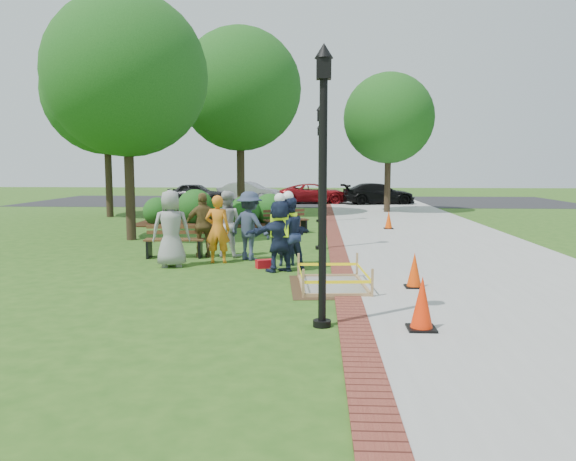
# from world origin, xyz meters

# --- Properties ---
(ground) EXTENTS (100.00, 100.00, 0.00)m
(ground) POSITION_xyz_m (0.00, 0.00, 0.00)
(ground) COLOR #285116
(ground) RESTS_ON ground
(sidewalk) EXTENTS (6.00, 60.00, 0.02)m
(sidewalk) POSITION_xyz_m (5.00, 10.00, 0.01)
(sidewalk) COLOR #9E9E99
(sidewalk) RESTS_ON ground
(brick_edging) EXTENTS (0.50, 60.00, 0.03)m
(brick_edging) POSITION_xyz_m (1.75, 10.00, 0.01)
(brick_edging) COLOR maroon
(brick_edging) RESTS_ON ground
(mulch_bed) EXTENTS (7.00, 3.00, 0.05)m
(mulch_bed) POSITION_xyz_m (-3.00, 12.00, 0.02)
(mulch_bed) COLOR #381E0F
(mulch_bed) RESTS_ON ground
(parking_lot) EXTENTS (36.00, 12.00, 0.01)m
(parking_lot) POSITION_xyz_m (0.00, 27.00, 0.00)
(parking_lot) COLOR black
(parking_lot) RESTS_ON ground
(wet_concrete_pad) EXTENTS (1.88, 2.43, 0.55)m
(wet_concrete_pad) POSITION_xyz_m (1.48, -0.15, 0.23)
(wet_concrete_pad) COLOR #47331E
(wet_concrete_pad) RESTS_ON ground
(bench_near) EXTENTS (1.63, 0.67, 0.86)m
(bench_near) POSITION_xyz_m (-2.67, 3.31, 0.27)
(bench_near) COLOR brown
(bench_near) RESTS_ON ground
(bench_far) EXTENTS (1.67, 1.08, 0.86)m
(bench_far) POSITION_xyz_m (0.03, 8.84, 0.28)
(bench_far) COLOR #502F1B
(bench_far) RESTS_ON ground
(cone_front) EXTENTS (0.42, 0.42, 0.84)m
(cone_front) POSITION_xyz_m (2.75, -3.14, 0.40)
(cone_front) COLOR black
(cone_front) RESTS_ON ground
(cone_back) EXTENTS (0.37, 0.37, 0.73)m
(cone_back) POSITION_xyz_m (3.13, -0.19, 0.35)
(cone_back) COLOR black
(cone_back) RESTS_ON ground
(cone_far) EXTENTS (0.36, 0.36, 0.71)m
(cone_far) POSITION_xyz_m (3.93, 10.34, 0.34)
(cone_far) COLOR black
(cone_far) RESTS_ON ground
(toolbox) EXTENTS (0.47, 0.38, 0.20)m
(toolbox) POSITION_xyz_m (-0.11, 1.89, 0.10)
(toolbox) COLOR #B70E18
(toolbox) RESTS_ON ground
(lamp_near) EXTENTS (0.28, 0.28, 4.26)m
(lamp_near) POSITION_xyz_m (1.25, -3.00, 2.48)
(lamp_near) COLOR black
(lamp_near) RESTS_ON ground
(lamp_mid) EXTENTS (0.28, 0.28, 4.26)m
(lamp_mid) POSITION_xyz_m (1.25, 5.00, 2.48)
(lamp_mid) COLOR black
(lamp_mid) RESTS_ON ground
(lamp_far) EXTENTS (0.28, 0.28, 4.26)m
(lamp_far) POSITION_xyz_m (1.25, 13.00, 2.48)
(lamp_far) COLOR black
(lamp_far) RESTS_ON ground
(tree_left) EXTENTS (5.27, 5.27, 8.01)m
(tree_left) POSITION_xyz_m (-5.04, 6.80, 5.36)
(tree_left) COLOR #3D2D1E
(tree_left) RESTS_ON ground
(tree_back) EXTENTS (5.93, 5.93, 9.09)m
(tree_back) POSITION_xyz_m (-2.62, 16.10, 6.11)
(tree_back) COLOR #3D2D1E
(tree_back) RESTS_ON ground
(tree_right) EXTENTS (4.67, 4.67, 7.22)m
(tree_right) POSITION_xyz_m (4.82, 18.25, 4.87)
(tree_right) COLOR #3D2D1E
(tree_right) RESTS_ON ground
(tree_far) EXTENTS (5.82, 5.82, 8.78)m
(tree_far) POSITION_xyz_m (-8.80, 14.90, 5.86)
(tree_far) COLOR #3D2D1E
(tree_far) RESTS_ON ground
(shrub_a) EXTENTS (1.22, 1.22, 1.22)m
(shrub_a) POSITION_xyz_m (-5.60, 11.84, 0.00)
(shrub_a) COLOR #174714
(shrub_a) RESTS_ON ground
(shrub_b) EXTENTS (1.57, 1.57, 1.57)m
(shrub_b) POSITION_xyz_m (-4.05, 12.21, 0.00)
(shrub_b) COLOR #174714
(shrub_b) RESTS_ON ground
(shrub_c) EXTENTS (1.30, 1.30, 1.30)m
(shrub_c) POSITION_xyz_m (-1.87, 11.81, 0.00)
(shrub_c) COLOR #174714
(shrub_c) RESTS_ON ground
(shrub_d) EXTENTS (1.37, 1.37, 1.37)m
(shrub_d) POSITION_xyz_m (-0.88, 12.35, 0.00)
(shrub_d) COLOR #174714
(shrub_d) RESTS_ON ground
(shrub_e) EXTENTS (0.90, 0.90, 0.90)m
(shrub_e) POSITION_xyz_m (-3.40, 13.23, 0.00)
(shrub_e) COLOR #174714
(shrub_e) RESTS_ON ground
(casual_person_a) EXTENTS (0.67, 0.51, 1.88)m
(casual_person_a) POSITION_xyz_m (-2.39, 1.93, 0.94)
(casual_person_a) COLOR gray
(casual_person_a) RESTS_ON ground
(casual_person_b) EXTENTS (0.56, 0.36, 1.73)m
(casual_person_b) POSITION_xyz_m (-1.36, 2.54, 0.86)
(casual_person_b) COLOR orange
(casual_person_b) RESTS_ON ground
(casual_person_c) EXTENTS (0.65, 0.50, 1.79)m
(casual_person_c) POSITION_xyz_m (-1.30, 3.52, 0.89)
(casual_person_c) COLOR silver
(casual_person_c) RESTS_ON ground
(casual_person_d) EXTENTS (0.63, 0.49, 1.74)m
(casual_person_d) POSITION_xyz_m (-1.89, 3.40, 0.87)
(casual_person_d) COLOR brown
(casual_person_d) RESTS_ON ground
(casual_person_e) EXTENTS (0.68, 0.60, 1.80)m
(casual_person_e) POSITION_xyz_m (-0.60, 3.03, 0.90)
(casual_person_e) COLOR #2D3750
(casual_person_e) RESTS_ON ground
(hivis_worker_a) EXTENTS (0.63, 0.53, 1.84)m
(hivis_worker_a) POSITION_xyz_m (0.29, 1.47, 0.92)
(hivis_worker_a) COLOR #18193F
(hivis_worker_a) RESTS_ON ground
(hivis_worker_b) EXTENTS (0.58, 0.44, 1.77)m
(hivis_worker_b) POSITION_xyz_m (0.40, 2.24, 0.88)
(hivis_worker_b) COLOR #1D304B
(hivis_worker_b) RESTS_ON ground
(hivis_worker_c) EXTENTS (0.66, 0.57, 1.88)m
(hivis_worker_c) POSITION_xyz_m (0.48, 1.63, 0.93)
(hivis_worker_c) COLOR #1A1C44
(hivis_worker_c) RESTS_ON ground
(parked_car_a) EXTENTS (2.13, 4.39, 1.39)m
(parked_car_a) POSITION_xyz_m (-6.85, 25.27, 0.00)
(parked_car_a) COLOR black
(parked_car_a) RESTS_ON ground
(parked_car_b) EXTENTS (3.03, 4.89, 1.48)m
(parked_car_b) POSITION_xyz_m (-3.43, 25.76, 0.00)
(parked_car_b) COLOR #A1A0A5
(parked_car_b) RESTS_ON ground
(parked_car_c) EXTENTS (1.91, 4.29, 1.39)m
(parked_car_c) POSITION_xyz_m (0.98, 24.92, 0.00)
(parked_car_c) COLOR maroon
(parked_car_c) RESTS_ON ground
(parked_car_d) EXTENTS (2.70, 4.72, 1.45)m
(parked_car_d) POSITION_xyz_m (5.00, 24.26, 0.00)
(parked_car_d) COLOR black
(parked_car_d) RESTS_ON ground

